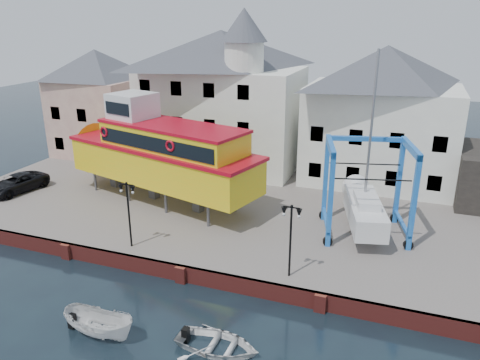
% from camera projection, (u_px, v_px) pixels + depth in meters
% --- Properties ---
extents(ground, '(140.00, 140.00, 0.00)m').
position_uv_depth(ground, '(182.00, 282.00, 26.83)').
color(ground, black).
rests_on(ground, ground).
extents(hardstanding, '(44.00, 22.00, 1.00)m').
position_uv_depth(hardstanding, '(246.00, 205.00, 36.38)').
color(hardstanding, '#605B56').
rests_on(hardstanding, ground).
extents(quay_wall, '(44.00, 0.47, 1.00)m').
position_uv_depth(quay_wall, '(182.00, 273.00, 26.76)').
color(quay_wall, maroon).
rests_on(quay_wall, ground).
extents(building_pink, '(8.00, 7.00, 10.30)m').
position_uv_depth(building_pink, '(99.00, 103.00, 46.53)').
color(building_pink, tan).
rests_on(building_pink, hardstanding).
extents(building_white_main, '(14.00, 8.30, 14.00)m').
position_uv_depth(building_white_main, '(223.00, 98.00, 42.20)').
color(building_white_main, silver).
rests_on(building_white_main, hardstanding).
extents(building_white_right, '(12.00, 8.00, 11.20)m').
position_uv_depth(building_white_right, '(381.00, 116.00, 38.47)').
color(building_white_right, silver).
rests_on(building_white_right, hardstanding).
extents(lamp_post_left, '(1.12, 0.32, 4.20)m').
position_uv_depth(lamp_post_left, '(128.00, 198.00, 27.79)').
color(lamp_post_left, black).
rests_on(lamp_post_left, hardstanding).
extents(lamp_post_right, '(1.12, 0.32, 4.20)m').
position_uv_depth(lamp_post_right, '(291.00, 223.00, 24.54)').
color(lamp_post_right, black).
rests_on(lamp_post_right, hardstanding).
extents(tour_boat, '(18.78, 9.00, 7.96)m').
position_uv_depth(tour_boat, '(152.00, 151.00, 35.13)').
color(tour_boat, '#59595E').
rests_on(tour_boat, hardstanding).
extents(travel_lift, '(6.30, 7.94, 11.63)m').
position_uv_depth(travel_lift, '(363.00, 201.00, 30.53)').
color(travel_lift, '#1448AE').
rests_on(travel_lift, hardstanding).
extents(van, '(3.26, 5.39, 1.40)m').
position_uv_depth(van, '(16.00, 183.00, 37.44)').
color(van, black).
rests_on(van, hardstanding).
extents(motorboat_a, '(3.93, 1.63, 1.49)m').
position_uv_depth(motorboat_a, '(101.00, 335.00, 22.39)').
color(motorboat_a, silver).
rests_on(motorboat_a, ground).
extents(motorboat_b, '(3.97, 2.85, 0.82)m').
position_uv_depth(motorboat_b, '(217.00, 350.00, 21.44)').
color(motorboat_b, silver).
rests_on(motorboat_b, ground).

